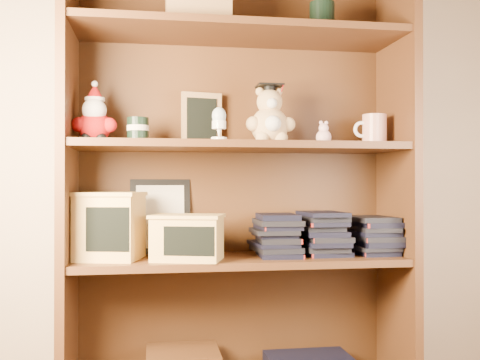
{
  "coord_description": "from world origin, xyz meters",
  "views": [
    {
      "loc": [
        -0.14,
        -0.64,
        0.8
      ],
      "look_at": [
        0.16,
        1.3,
        0.82
      ],
      "focal_mm": 42.0,
      "sensor_mm": 36.0,
      "label": 1
    }
  ],
  "objects_px": {
    "teacher_mug": "(374,130)",
    "treats_box": "(110,225)",
    "bookcase": "(237,192)",
    "grad_teddy_bear": "(270,120)"
  },
  "relations": [
    {
      "from": "teacher_mug",
      "to": "treats_box",
      "type": "height_order",
      "value": "teacher_mug"
    },
    {
      "from": "treats_box",
      "to": "teacher_mug",
      "type": "bearing_deg",
      "value": 0.06
    },
    {
      "from": "grad_teddy_bear",
      "to": "teacher_mug",
      "type": "bearing_deg",
      "value": 0.96
    },
    {
      "from": "bookcase",
      "to": "grad_teddy_bear",
      "type": "height_order",
      "value": "bookcase"
    },
    {
      "from": "bookcase",
      "to": "teacher_mug",
      "type": "relative_size",
      "value": 12.87
    },
    {
      "from": "teacher_mug",
      "to": "treats_box",
      "type": "distance_m",
      "value": 1.0
    },
    {
      "from": "teacher_mug",
      "to": "grad_teddy_bear",
      "type": "bearing_deg",
      "value": -179.04
    },
    {
      "from": "bookcase",
      "to": "treats_box",
      "type": "relative_size",
      "value": 6.37
    },
    {
      "from": "grad_teddy_bear",
      "to": "teacher_mug",
      "type": "distance_m",
      "value": 0.39
    },
    {
      "from": "teacher_mug",
      "to": "treats_box",
      "type": "bearing_deg",
      "value": -179.94
    }
  ]
}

